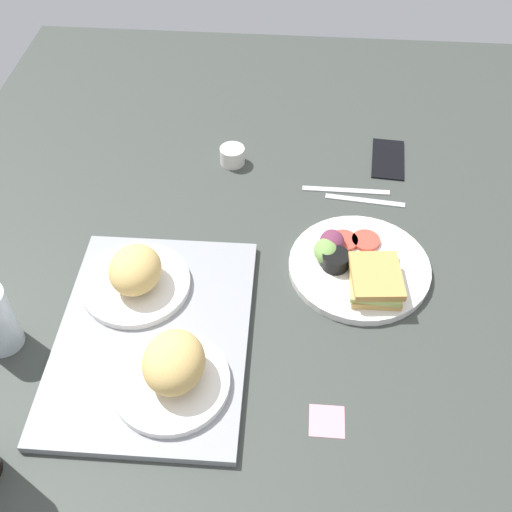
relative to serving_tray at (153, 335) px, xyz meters
The scene contains 10 objects.
ground_plane 24.90cm from the serving_tray, 52.15° to the right, with size 190.00×150.00×3.00cm, color #383D38.
serving_tray is the anchor object (origin of this frame).
bread_plate_near 11.80cm from the serving_tray, 149.94° to the right, with size 19.12×19.12×9.24cm.
bread_plate_far 11.61cm from the serving_tray, 25.54° to the left, with size 19.95×19.95×8.81cm.
plate_with_salad 40.26cm from the serving_tray, 63.15° to the right, with size 27.07×27.07×5.40cm.
espresso_cup 50.41cm from the serving_tray, ahead, with size 5.60×5.60×4.00cm, color silver.
fork 54.58cm from the serving_tray, 44.62° to the right, with size 17.00×1.40×0.50cm, color #B7B7BC.
knife 54.13cm from the serving_tray, 39.36° to the right, with size 19.00×1.40×0.50cm, color #B7B7BC.
cell_phone 69.38cm from the serving_tray, 39.52° to the right, with size 14.40×7.20×0.80cm, color black.
sticky_note 33.21cm from the serving_tray, 114.32° to the right, with size 5.60×5.60×0.12cm, color pink.
Camera 1 is at (-77.03, -3.28, 89.26)cm, focal length 43.50 mm.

